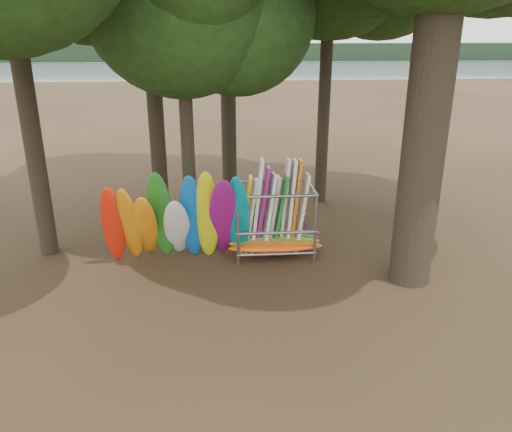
{
  "coord_description": "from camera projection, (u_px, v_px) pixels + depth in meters",
  "views": [
    {
      "loc": [
        -0.92,
        -11.55,
        6.21
      ],
      "look_at": [
        0.14,
        1.5,
        1.4
      ],
      "focal_mm": 35.0,
      "sensor_mm": 36.0,
      "label": 1
    }
  ],
  "objects": [
    {
      "name": "far_shore",
      "position": [
        218.0,
        52.0,
        115.24
      ],
      "size": [
        160.0,
        4.0,
        4.0
      ],
      "primitive_type": "cube",
      "color": "black",
      "rests_on": "ground"
    },
    {
      "name": "storage_rack",
      "position": [
        274.0,
        222.0,
        14.68
      ],
      "size": [
        3.02,
        1.54,
        2.86
      ],
      "color": "slate",
      "rests_on": "ground"
    },
    {
      "name": "lake",
      "position": [
        221.0,
        81.0,
        69.15
      ],
      "size": [
        160.0,
        160.0,
        0.0
      ],
      "primitive_type": "plane",
      "color": "gray",
      "rests_on": "ground"
    },
    {
      "name": "kayak_row",
      "position": [
        181.0,
        221.0,
        13.93
      ],
      "size": [
        4.19,
        1.97,
        2.97
      ],
      "color": "red",
      "rests_on": "ground"
    },
    {
      "name": "ground",
      "position": [
        255.0,
        286.0,
        13.02
      ],
      "size": [
        120.0,
        120.0,
        0.0
      ],
      "primitive_type": "plane",
      "color": "#47331E",
      "rests_on": "ground"
    }
  ]
}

